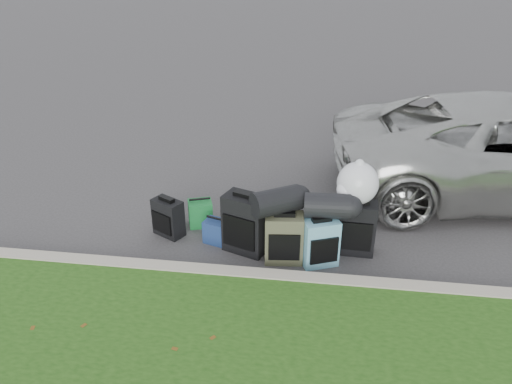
# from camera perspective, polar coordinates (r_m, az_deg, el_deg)

# --- Properties ---
(ground) EXTENTS (120.00, 120.00, 0.00)m
(ground) POSITION_cam_1_polar(r_m,az_deg,el_deg) (6.61, 0.63, -5.09)
(ground) COLOR #383535
(ground) RESTS_ON ground
(curb) EXTENTS (120.00, 0.18, 0.15)m
(curb) POSITION_cam_1_polar(r_m,az_deg,el_deg) (5.75, -0.61, -9.69)
(curb) COLOR #9E937F
(curb) RESTS_ON ground
(suitcase_small_black) EXTENTS (0.46, 0.39, 0.50)m
(suitcase_small_black) POSITION_cam_1_polar(r_m,az_deg,el_deg) (6.63, -9.99, -2.90)
(suitcase_small_black) COLOR black
(suitcase_small_black) RESTS_ON ground
(suitcase_large_black_left) EXTENTS (0.60, 0.48, 0.76)m
(suitcase_large_black_left) POSITION_cam_1_polar(r_m,az_deg,el_deg) (6.15, -1.19, -3.63)
(suitcase_large_black_left) COLOR black
(suitcase_large_black_left) RESTS_ON ground
(suitcase_olive) EXTENTS (0.48, 0.33, 0.62)m
(suitcase_olive) POSITION_cam_1_polar(r_m,az_deg,el_deg) (6.00, 3.21, -5.29)
(suitcase_olive) COLOR #383A27
(suitcase_olive) RESTS_ON ground
(suitcase_teal) EXTENTS (0.48, 0.38, 0.59)m
(suitcase_teal) POSITION_cam_1_polar(r_m,az_deg,el_deg) (5.98, 7.34, -5.76)
(suitcase_teal) COLOR teal
(suitcase_teal) RESTS_ON ground
(suitcase_large_black_right) EXTENTS (0.46, 0.29, 0.68)m
(suitcase_large_black_right) POSITION_cam_1_polar(r_m,az_deg,el_deg) (6.26, 11.40, -4.04)
(suitcase_large_black_right) COLOR black
(suitcase_large_black_right) RESTS_ON ground
(tote_green) EXTENTS (0.38, 0.34, 0.35)m
(tote_green) POSITION_cam_1_polar(r_m,az_deg,el_deg) (6.82, -6.37, -2.43)
(tote_green) COLOR #197130
(tote_green) RESTS_ON ground
(tote_navy) EXTENTS (0.34, 0.30, 0.31)m
(tote_navy) POSITION_cam_1_polar(r_m,az_deg,el_deg) (6.44, -4.57, -4.51)
(tote_navy) COLOR navy
(tote_navy) RESTS_ON ground
(duffel_left) EXTENTS (0.66, 0.57, 0.31)m
(duffel_left) POSITION_cam_1_polar(r_m,az_deg,el_deg) (5.81, 2.39, -1.08)
(duffel_left) COLOR black
(duffel_left) RESTS_ON suitcase_olive
(duffel_right) EXTENTS (0.55, 0.32, 0.30)m
(duffel_right) POSITION_cam_1_polar(r_m,az_deg,el_deg) (5.84, 8.14, -1.58)
(duffel_right) COLOR black
(duffel_right) RESTS_ON suitcase_teal
(trash_bag) EXTENTS (0.50, 0.50, 0.50)m
(trash_bag) POSITION_cam_1_polar(r_m,az_deg,el_deg) (6.01, 11.55, 0.99)
(trash_bag) COLOR silver
(trash_bag) RESTS_ON suitcase_large_black_right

